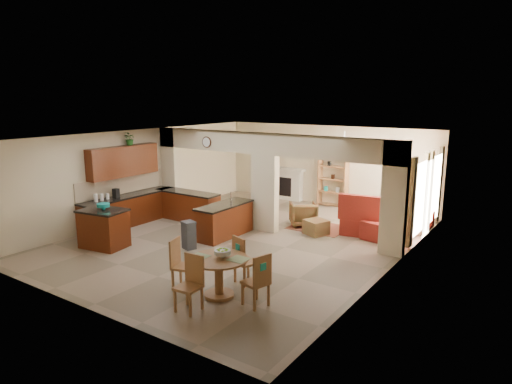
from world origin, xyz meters
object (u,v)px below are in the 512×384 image
Objects in this scene: sofa at (399,221)px; armchair at (303,214)px; kitchen_island at (104,228)px; dining_table at (219,271)px.

armchair is (-2.61, -0.79, -0.02)m from sofa.
kitchen_island reaches higher than armchair.
kitchen_island is 8.01m from sofa.
kitchen_island is at bearing 143.24° from sofa.
armchair is (-1.02, 5.29, -0.16)m from dining_table.
dining_table is 5.38m from armchair.
dining_table is 1.47× the size of armchair.
dining_table is at bearing -17.62° from kitchen_island.
dining_table is 0.45× the size of sofa.
kitchen_island is 1.10× the size of dining_table.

